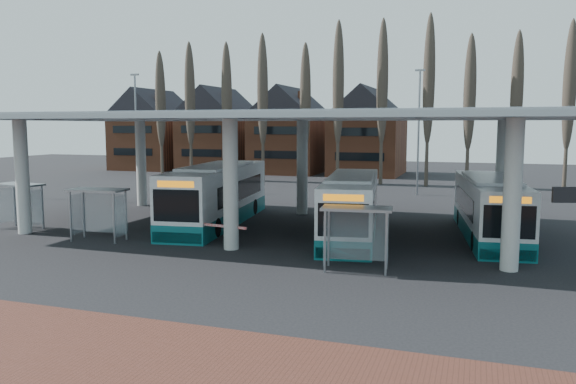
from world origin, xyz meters
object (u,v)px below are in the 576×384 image
(shelter_0, at_px, (22,196))
(bus_1, at_px, (218,196))
(bus_3, at_px, (489,209))
(shelter_1, at_px, (100,203))
(bus_2, at_px, (352,207))
(shelter_2, at_px, (357,224))

(shelter_0, bearing_deg, bus_1, 37.04)
(bus_3, bearing_deg, shelter_0, -173.77)
(bus_3, height_order, shelter_1, bus_3)
(bus_1, xyz_separation_m, bus_2, (8.17, -1.08, -0.13))
(bus_1, height_order, shelter_1, bus_1)
(bus_2, bearing_deg, shelter_0, -176.04)
(bus_1, bearing_deg, shelter_0, -159.33)
(bus_1, height_order, bus_3, bus_1)
(bus_1, relative_size, shelter_0, 4.38)
(bus_1, height_order, shelter_0, bus_1)
(shelter_0, bearing_deg, bus_2, 21.66)
(shelter_1, relative_size, shelter_2, 1.01)
(bus_1, relative_size, bus_2, 1.08)
(bus_1, distance_m, shelter_2, 12.69)
(shelter_0, bearing_deg, shelter_2, 0.47)
(shelter_2, bearing_deg, bus_2, 97.05)
(bus_3, distance_m, shelter_1, 19.67)
(bus_2, xyz_separation_m, shelter_1, (-11.59, -5.24, 0.39))
(bus_3, height_order, shelter_0, bus_3)
(shelter_1, xyz_separation_m, shelter_2, (13.31, -1.64, -0.04))
(shelter_0, distance_m, shelter_1, 6.20)
(bus_2, bearing_deg, shelter_1, -164.48)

